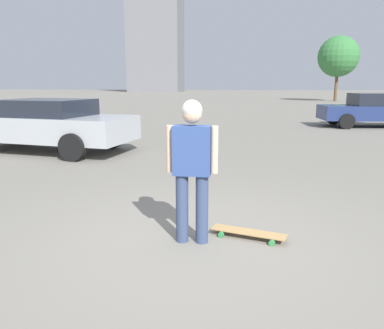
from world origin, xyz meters
The scene contains 7 objects.
ground_plane centered at (0.00, 0.00, 0.00)m, with size 220.00×220.00×0.00m, color gray.
person centered at (0.00, 0.00, 0.94)m, with size 0.57×0.22×1.61m.
skateboard centered at (-0.64, -0.19, 0.06)m, with size 0.90×0.42×0.08m.
car_parked_near centered at (4.63, -5.29, 0.73)m, with size 4.94×2.60×1.38m.
car_parked_far centered at (-5.89, -12.60, 0.71)m, with size 4.24×2.15×1.39m.
building_block_distant centered at (19.31, -82.13, 16.70)m, with size 11.39×9.75×33.40m.
tree_distant centered at (-10.01, -37.19, 4.49)m, with size 4.10×4.10×6.55m.
Camera 1 is at (-0.54, 3.97, 1.77)m, focal length 35.00 mm.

